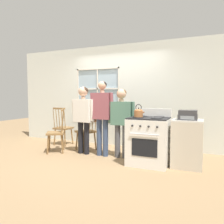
# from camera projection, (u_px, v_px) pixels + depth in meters

# --- Properties ---
(ground_plane) EXTENTS (16.00, 16.00, 0.00)m
(ground_plane) POSITION_uv_depth(u_px,v_px,m) (96.00, 159.00, 4.68)
(ground_plane) COLOR #937551
(wall_back) EXTENTS (6.40, 0.16, 2.70)m
(wall_back) POSITION_uv_depth(u_px,v_px,m) (121.00, 96.00, 5.84)
(wall_back) COLOR silver
(wall_back) RESTS_ON ground_plane
(chair_by_window) EXTENTS (0.55, 0.56, 1.03)m
(chair_by_window) POSITION_uv_depth(u_px,v_px,m) (86.00, 131.00, 5.39)
(chair_by_window) COLOR olive
(chair_by_window) RESTS_ON ground_plane
(chair_near_wall) EXTENTS (0.56, 0.57, 1.03)m
(chair_near_wall) POSITION_uv_depth(u_px,v_px,m) (56.00, 133.00, 5.20)
(chair_near_wall) COLOR olive
(chair_near_wall) RESTS_ON ground_plane
(chair_center_cluster) EXTENTS (0.43, 0.42, 1.03)m
(chair_center_cluster) POSITION_uv_depth(u_px,v_px,m) (63.00, 128.00, 5.98)
(chair_center_cluster) COLOR olive
(chair_center_cluster) RESTS_ON ground_plane
(person_elderly_left) EXTENTS (0.61, 0.26, 1.55)m
(person_elderly_left) POSITION_uv_depth(u_px,v_px,m) (83.00, 113.00, 5.02)
(person_elderly_left) COLOR black
(person_elderly_left) RESTS_ON ground_plane
(person_teen_center) EXTENTS (0.58, 0.24, 1.67)m
(person_teen_center) POSITION_uv_depth(u_px,v_px,m) (102.00, 111.00, 4.84)
(person_teen_center) COLOR #384766
(person_teen_center) RESTS_ON ground_plane
(person_adult_right) EXTENTS (0.60, 0.27, 1.49)m
(person_adult_right) POSITION_uv_depth(u_px,v_px,m) (121.00, 116.00, 4.71)
(person_adult_right) COLOR #4C4C51
(person_adult_right) RESTS_ON ground_plane
(stove) EXTENTS (0.77, 0.68, 1.08)m
(stove) POSITION_uv_depth(u_px,v_px,m) (149.00, 140.00, 4.27)
(stove) COLOR white
(stove) RESTS_ON ground_plane
(kettle) EXTENTS (0.21, 0.17, 0.25)m
(kettle) POSITION_uv_depth(u_px,v_px,m) (139.00, 113.00, 4.18)
(kettle) COLOR #A86638
(kettle) RESTS_ON stove
(potted_plant) EXTENTS (0.15, 0.15, 0.29)m
(potted_plant) POSITION_uv_depth(u_px,v_px,m) (95.00, 106.00, 6.08)
(potted_plant) COLOR beige
(potted_plant) RESTS_ON wall_back
(handbag) EXTENTS (0.25, 0.24, 0.31)m
(handbag) POSITION_uv_depth(u_px,v_px,m) (91.00, 116.00, 5.18)
(handbag) COLOR brown
(handbag) RESTS_ON chair_by_window
(side_counter) EXTENTS (0.55, 0.50, 0.90)m
(side_counter) POSITION_uv_depth(u_px,v_px,m) (187.00, 143.00, 4.10)
(side_counter) COLOR beige
(side_counter) RESTS_ON ground_plane
(stereo) EXTENTS (0.34, 0.29, 0.18)m
(stereo) POSITION_uv_depth(u_px,v_px,m) (188.00, 115.00, 4.04)
(stereo) COLOR #38383A
(stereo) RESTS_ON side_counter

